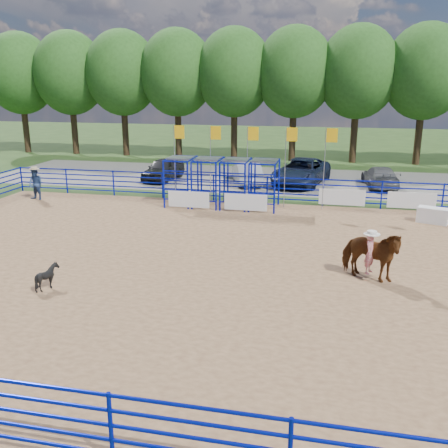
{
  "coord_description": "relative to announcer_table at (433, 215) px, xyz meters",
  "views": [
    {
      "loc": [
        3.37,
        -16.55,
        6.41
      ],
      "look_at": [
        -0.45,
        1.0,
        1.3
      ],
      "focal_mm": 40.0,
      "sensor_mm": 36.0,
      "label": 1
    }
  ],
  "objects": [
    {
      "name": "car_a",
      "position": [
        -15.96,
        7.66,
        0.35
      ],
      "size": [
        2.12,
        4.43,
        1.46
      ],
      "primitive_type": "imported",
      "rotation": [
        0.0,
        0.0,
        -0.09
      ],
      "color": "black",
      "rests_on": "gravel_strip"
    },
    {
      "name": "treeline",
      "position": [
        -8.17,
        18.31,
        7.15
      ],
      "size": [
        56.4,
        6.4,
        11.24
      ],
      "color": "#3F2B19",
      "rests_on": "ground"
    },
    {
      "name": "calf",
      "position": [
        -13.47,
        -10.92,
        0.05
      ],
      "size": [
        0.97,
        0.93,
        0.83
      ],
      "primitive_type": "imported",
      "rotation": [
        0.0,
        0.0,
        2.03
      ],
      "color": "black",
      "rests_on": "arena_dirt"
    },
    {
      "name": "perimeter_fence",
      "position": [
        -8.17,
        -7.69,
        0.36
      ],
      "size": [
        30.1,
        20.1,
        1.5
      ],
      "color": "#0816B9",
      "rests_on": "ground"
    },
    {
      "name": "announcer_table",
      "position": [
        0.0,
        0.0,
        0.0
      ],
      "size": [
        1.51,
        1.07,
        0.73
      ],
      "primitive_type": "cube",
      "rotation": [
        0.0,
        0.0,
        -0.34
      ],
      "color": "white",
      "rests_on": "arena_dirt"
    },
    {
      "name": "gravel_strip",
      "position": [
        -8.17,
        9.31,
        -0.38
      ],
      "size": [
        40.0,
        10.0,
        0.01
      ],
      "primitive_type": "cube",
      "color": "gray",
      "rests_on": "ground"
    },
    {
      "name": "car_d",
      "position": [
        -1.76,
        8.25,
        0.27
      ],
      "size": [
        2.23,
        4.64,
        1.3
      ],
      "primitive_type": "imported",
      "rotation": [
        0.0,
        0.0,
        3.23
      ],
      "color": "#5B5B5E",
      "rests_on": "gravel_strip"
    },
    {
      "name": "car_b",
      "position": [
        -10.19,
        7.53,
        0.34
      ],
      "size": [
        2.78,
        4.6,
        1.43
      ],
      "primitive_type": "imported",
      "rotation": [
        0.0,
        0.0,
        3.45
      ],
      "color": "#999BA1",
      "rests_on": "gravel_strip"
    },
    {
      "name": "chute_assembly",
      "position": [
        -10.07,
        1.15,
        0.87
      ],
      "size": [
        19.32,
        2.41,
        4.2
      ],
      "color": "#0816B9",
      "rests_on": "ground"
    },
    {
      "name": "arena_dirt",
      "position": [
        -8.17,
        -7.69,
        -0.38
      ],
      "size": [
        30.0,
        20.0,
        0.02
      ],
      "primitive_type": "cube",
      "color": "#A17750",
      "rests_on": "ground"
    },
    {
      "name": "ground",
      "position": [
        -8.17,
        -7.69,
        -0.39
      ],
      "size": [
        120.0,
        120.0,
        0.0
      ],
      "primitive_type": "plane",
      "color": "#355120",
      "rests_on": "ground"
    },
    {
      "name": "car_c",
      "position": [
        -6.7,
        8.11,
        0.45
      ],
      "size": [
        3.91,
        6.37,
        1.65
      ],
      "primitive_type": "imported",
      "rotation": [
        0.0,
        0.0,
        -0.21
      ],
      "color": "#151D35",
      "rests_on": "gravel_strip"
    },
    {
      "name": "spectator_cowboy",
      "position": [
        -20.96,
        0.37,
        0.56
      ],
      "size": [
        0.99,
        0.84,
        1.85
      ],
      "color": "navy",
      "rests_on": "arena_dirt"
    },
    {
      "name": "horse_and_rider",
      "position": [
        -3.37,
        -7.93,
        0.58
      ],
      "size": [
        2.31,
        1.72,
        2.4
      ],
      "color": "#603113",
      "rests_on": "arena_dirt"
    }
  ]
}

